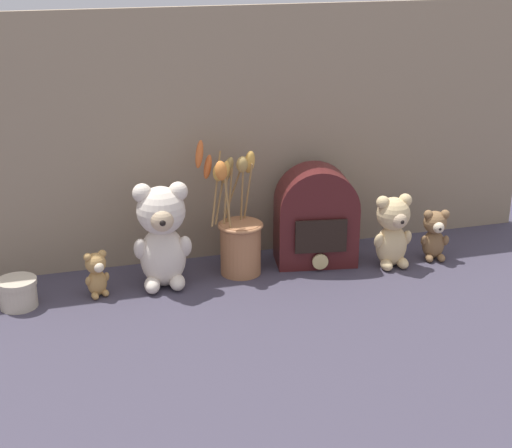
{
  "coord_description": "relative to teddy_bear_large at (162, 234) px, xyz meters",
  "views": [
    {
      "loc": [
        -0.45,
        -1.53,
        0.74
      ],
      "look_at": [
        0.0,
        0.02,
        0.13
      ],
      "focal_mm": 55.0,
      "sensor_mm": 36.0,
      "label": 1
    }
  ],
  "objects": [
    {
      "name": "flower_vase",
      "position": [
        0.18,
        0.02,
        -0.03
      ],
      "size": [
        0.15,
        0.13,
        0.31
      ],
      "color": "#AD7047",
      "rests_on": "ground"
    },
    {
      "name": "teddy_bear_tiny",
      "position": [
        -0.14,
        -0.01,
        -0.07
      ],
      "size": [
        0.06,
        0.05,
        0.1
      ],
      "color": "tan",
      "rests_on": "ground"
    },
    {
      "name": "teddy_bear_medium",
      "position": [
        0.52,
        -0.04,
        -0.03
      ],
      "size": [
        0.09,
        0.09,
        0.17
      ],
      "color": "#DBBC84",
      "rests_on": "ground"
    },
    {
      "name": "vintage_radio",
      "position": [
        0.36,
        0.03,
        -0.01
      ],
      "size": [
        0.2,
        0.13,
        0.23
      ],
      "color": "#4C1919",
      "rests_on": "ground"
    },
    {
      "name": "decorative_tin_tall",
      "position": [
        -0.31,
        -0.02,
        -0.09
      ],
      "size": [
        0.08,
        0.08,
        0.06
      ],
      "color": "beige",
      "rests_on": "ground"
    },
    {
      "name": "teddy_bear_small",
      "position": [
        0.64,
        -0.03,
        -0.06
      ],
      "size": [
        0.07,
        0.06,
        0.12
      ],
      "color": "olive",
      "rests_on": "ground"
    },
    {
      "name": "backdrop_wall",
      "position": [
        0.21,
        0.14,
        0.17
      ],
      "size": [
        1.48,
        0.02,
        0.58
      ],
      "color": "gray",
      "rests_on": "ground"
    },
    {
      "name": "teddy_bear_large",
      "position": [
        0.0,
        0.0,
        0.0
      ],
      "size": [
        0.13,
        0.12,
        0.24
      ],
      "color": "beige",
      "rests_on": "ground"
    },
    {
      "name": "ground_plane",
      "position": [
        0.21,
        -0.03,
        -0.12
      ],
      "size": [
        4.0,
        4.0,
        0.0
      ],
      "primitive_type": "plane",
      "color": "#3D3847"
    }
  ]
}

